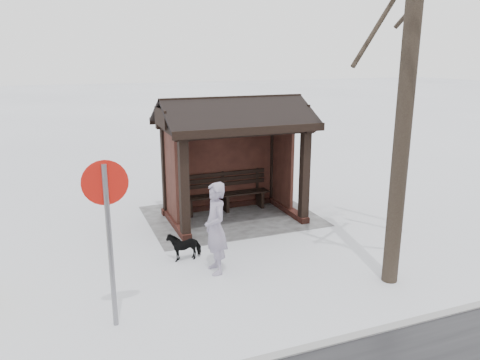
% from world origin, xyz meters
% --- Properties ---
extents(ground, '(120.00, 120.00, 0.00)m').
position_xyz_m(ground, '(0.00, 0.00, 0.00)').
color(ground, silver).
rests_on(ground, ground).
extents(kerb, '(120.00, 0.15, 0.06)m').
position_xyz_m(kerb, '(0.00, 5.50, 0.01)').
color(kerb, gray).
rests_on(kerb, ground).
extents(trampled_patch, '(4.20, 3.20, 0.02)m').
position_xyz_m(trampled_patch, '(0.00, -0.20, 0.01)').
color(trampled_patch, gray).
rests_on(trampled_patch, ground).
extents(bus_shelter, '(3.60, 2.40, 3.09)m').
position_xyz_m(bus_shelter, '(0.00, -0.16, 2.17)').
color(bus_shelter, '#3A1B15').
rests_on(bus_shelter, ground).
extents(pedestrian, '(0.43, 0.65, 1.78)m').
position_xyz_m(pedestrian, '(1.37, 2.68, 0.89)').
color(pedestrian, gray).
rests_on(pedestrian, ground).
extents(dog, '(0.69, 0.34, 0.57)m').
position_xyz_m(dog, '(1.79, 1.89, 0.28)').
color(dog, black).
rests_on(dog, ground).
extents(road_sign, '(0.67, 0.10, 2.61)m').
position_xyz_m(road_sign, '(3.40, 3.84, 1.86)').
color(road_sign, slate).
rests_on(road_sign, ground).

